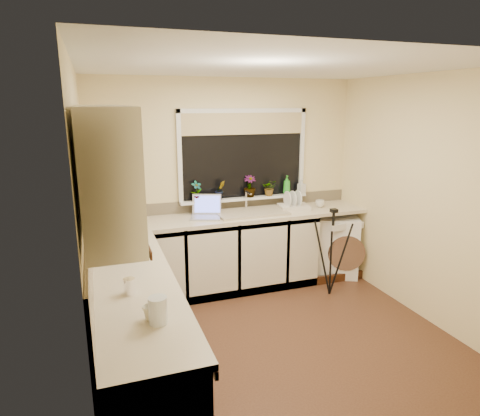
{
  "coord_description": "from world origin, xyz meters",
  "views": [
    {
      "loc": [
        -1.51,
        -3.29,
        2.17
      ],
      "look_at": [
        -0.17,
        0.55,
        1.15
      ],
      "focal_mm": 31.64,
      "sensor_mm": 36.0,
      "label": 1
    }
  ],
  "objects_px": {
    "steel_jar": "(129,286)",
    "microwave": "(119,226)",
    "tripod": "(332,252)",
    "cup_back": "(320,204)",
    "laptop": "(206,211)",
    "dish_rack": "(294,207)",
    "plant_b": "(220,190)",
    "cup_left": "(150,312)",
    "plant_c": "(250,186)",
    "plant_d": "(270,188)",
    "washing_machine": "(334,245)",
    "glass_jug": "(158,310)",
    "soap_bottle_clear": "(302,186)",
    "plant_a": "(197,191)",
    "soap_bottle_green": "(287,185)",
    "kettle": "(135,235)"
  },
  "relations": [
    {
      "from": "tripod",
      "to": "plant_d",
      "type": "xyz_separation_m",
      "value": [
        -0.46,
        0.75,
        0.64
      ]
    },
    {
      "from": "plant_d",
      "to": "laptop",
      "type": "bearing_deg",
      "value": -169.65
    },
    {
      "from": "dish_rack",
      "to": "cup_back",
      "type": "height_order",
      "value": "cup_back"
    },
    {
      "from": "plant_b",
      "to": "soap_bottle_green",
      "type": "bearing_deg",
      "value": 0.57
    },
    {
      "from": "steel_jar",
      "to": "cup_left",
      "type": "bearing_deg",
      "value": -77.68
    },
    {
      "from": "glass_jug",
      "to": "plant_d",
      "type": "distance_m",
      "value": 2.96
    },
    {
      "from": "dish_rack",
      "to": "plant_c",
      "type": "height_order",
      "value": "plant_c"
    },
    {
      "from": "microwave",
      "to": "soap_bottle_clear",
      "type": "bearing_deg",
      "value": -76.69
    },
    {
      "from": "dish_rack",
      "to": "glass_jug",
      "type": "height_order",
      "value": "glass_jug"
    },
    {
      "from": "microwave",
      "to": "plant_d",
      "type": "height_order",
      "value": "plant_d"
    },
    {
      "from": "kettle",
      "to": "cup_left",
      "type": "bearing_deg",
      "value": -92.51
    },
    {
      "from": "cup_back",
      "to": "steel_jar",
      "type": "bearing_deg",
      "value": -144.75
    },
    {
      "from": "glass_jug",
      "to": "plant_b",
      "type": "relative_size",
      "value": 0.73
    },
    {
      "from": "washing_machine",
      "to": "laptop",
      "type": "bearing_deg",
      "value": -157.69
    },
    {
      "from": "steel_jar",
      "to": "microwave",
      "type": "bearing_deg",
      "value": 89.09
    },
    {
      "from": "kettle",
      "to": "plant_d",
      "type": "bearing_deg",
      "value": 27.16
    },
    {
      "from": "tripod",
      "to": "microwave",
      "type": "bearing_deg",
      "value": -175.46
    },
    {
      "from": "microwave",
      "to": "tripod",
      "type": "bearing_deg",
      "value": -94.91
    },
    {
      "from": "steel_jar",
      "to": "cup_left",
      "type": "height_order",
      "value": "steel_jar"
    },
    {
      "from": "tripod",
      "to": "plant_c",
      "type": "xyz_separation_m",
      "value": [
        -0.71,
        0.77,
        0.67
      ]
    },
    {
      "from": "microwave",
      "to": "plant_d",
      "type": "relative_size",
      "value": 2.77
    },
    {
      "from": "soap_bottle_green",
      "to": "cup_left",
      "type": "height_order",
      "value": "soap_bottle_green"
    },
    {
      "from": "cup_back",
      "to": "kettle",
      "type": "bearing_deg",
      "value": -163.47
    },
    {
      "from": "kettle",
      "to": "soap_bottle_clear",
      "type": "height_order",
      "value": "soap_bottle_clear"
    },
    {
      "from": "plant_a",
      "to": "soap_bottle_clear",
      "type": "height_order",
      "value": "plant_a"
    },
    {
      "from": "laptop",
      "to": "cup_left",
      "type": "relative_size",
      "value": 4.43
    },
    {
      "from": "glass_jug",
      "to": "cup_back",
      "type": "distance_m",
      "value": 3.21
    },
    {
      "from": "dish_rack",
      "to": "glass_jug",
      "type": "bearing_deg",
      "value": -123.23
    },
    {
      "from": "dish_rack",
      "to": "plant_c",
      "type": "bearing_deg",
      "value": 167.17
    },
    {
      "from": "cup_back",
      "to": "laptop",
      "type": "bearing_deg",
      "value": 178.53
    },
    {
      "from": "plant_d",
      "to": "cup_back",
      "type": "distance_m",
      "value": 0.66
    },
    {
      "from": "laptop",
      "to": "microwave",
      "type": "relative_size",
      "value": 0.77
    },
    {
      "from": "laptop",
      "to": "soap_bottle_clear",
      "type": "xyz_separation_m",
      "value": [
        1.29,
        0.16,
        0.18
      ]
    },
    {
      "from": "tripod",
      "to": "laptop",
      "type": "bearing_deg",
      "value": 159.91
    },
    {
      "from": "cup_left",
      "to": "microwave",
      "type": "bearing_deg",
      "value": 92.48
    },
    {
      "from": "cup_left",
      "to": "soap_bottle_clear",
      "type": "bearing_deg",
      "value": 46.5
    },
    {
      "from": "glass_jug",
      "to": "soap_bottle_clear",
      "type": "bearing_deg",
      "value": 47.75
    },
    {
      "from": "kettle",
      "to": "microwave",
      "type": "height_order",
      "value": "microwave"
    },
    {
      "from": "plant_b",
      "to": "plant_c",
      "type": "xyz_separation_m",
      "value": [
        0.38,
        0.01,
        0.02
      ]
    },
    {
      "from": "cup_back",
      "to": "microwave",
      "type": "bearing_deg",
      "value": -167.0
    },
    {
      "from": "plant_b",
      "to": "cup_left",
      "type": "distance_m",
      "value": 2.61
    },
    {
      "from": "plant_a",
      "to": "plant_d",
      "type": "bearing_deg",
      "value": 0.17
    },
    {
      "from": "plant_c",
      "to": "plant_d",
      "type": "xyz_separation_m",
      "value": [
        0.25,
        -0.02,
        -0.03
      ]
    },
    {
      "from": "plant_b",
      "to": "soap_bottle_clear",
      "type": "height_order",
      "value": "plant_b"
    },
    {
      "from": "plant_c",
      "to": "plant_a",
      "type": "bearing_deg",
      "value": -177.79
    },
    {
      "from": "steel_jar",
      "to": "plant_c",
      "type": "height_order",
      "value": "plant_c"
    },
    {
      "from": "plant_d",
      "to": "cup_back",
      "type": "height_order",
      "value": "plant_d"
    },
    {
      "from": "microwave",
      "to": "plant_c",
      "type": "bearing_deg",
      "value": -68.97
    },
    {
      "from": "steel_jar",
      "to": "microwave",
      "type": "xyz_separation_m",
      "value": [
        0.02,
        1.18,
        0.1
      ]
    },
    {
      "from": "plant_a",
      "to": "cup_left",
      "type": "relative_size",
      "value": 2.56
    }
  ]
}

